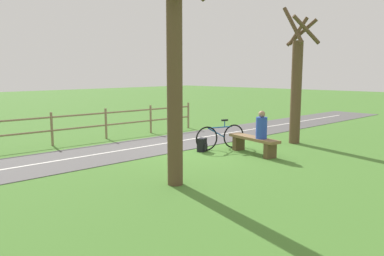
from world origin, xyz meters
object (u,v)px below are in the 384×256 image
Objects in this scene: tree_near_bench at (297,84)px; tree_far_left at (174,84)px; bicycle at (220,137)px; backpack at (202,145)px; bench at (254,142)px; person_seated at (261,126)px.

tree_far_left reaches higher than tree_near_bench.
tree_near_bench reaches higher than bicycle.
bicycle is at bearing -108.56° from backpack.
bench is at bearing -149.54° from backpack.
tree_far_left is at bearing 44.47° from bicycle.
tree_far_left is at bearing 111.11° from bench.
person_seated is 2.70m from tree_near_bench.
bicycle is 4.26m from tree_far_left.
tree_near_bench is at bearing -113.01° from backpack.
person_seated reaches higher than backpack.
bicycle is 0.67m from backpack.
bench is 0.39× the size of tree_far_left.
backpack is at bearing 66.99° from tree_near_bench.
tree_far_left is at bearing 95.05° from tree_near_bench.
bench is 1.12m from bicycle.
backpack is 3.85m from tree_near_bench.
tree_near_bench is 0.96× the size of tree_far_left.
person_seated is at bearing 96.60° from tree_near_bench.
tree_far_left reaches higher than person_seated.
tree_near_bench is at bearing -70.77° from person_seated.
bicycle is at bearing 65.95° from tree_near_bench.
bicycle is at bearing 16.54° from person_seated.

